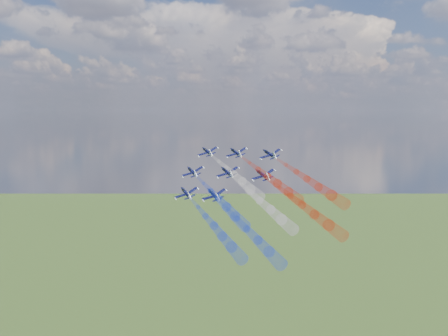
% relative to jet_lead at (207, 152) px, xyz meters
% --- Properties ---
extents(jet_lead, '(13.76, 13.73, 8.31)m').
position_rel_jet_lead_xyz_m(jet_lead, '(0.00, 0.00, 0.00)').
color(jet_lead, black).
extents(trail_lead, '(28.16, 33.19, 13.95)m').
position_rel_jet_lead_xyz_m(trail_lead, '(15.39, -18.47, -5.81)').
color(trail_lead, white).
extents(jet_inner_left, '(13.76, 13.73, 8.31)m').
position_rel_jet_lead_xyz_m(jet_inner_left, '(-1.47, -12.93, -6.23)').
color(jet_inner_left, black).
extents(trail_inner_left, '(28.16, 33.19, 13.95)m').
position_rel_jet_lead_xyz_m(trail_inner_left, '(13.92, -31.40, -12.04)').
color(trail_inner_left, blue).
extents(jet_inner_right, '(13.76, 13.73, 8.31)m').
position_rel_jet_lead_xyz_m(jet_inner_right, '(12.23, -3.36, 0.20)').
color(jet_inner_right, black).
extents(trail_inner_right, '(28.16, 33.19, 13.95)m').
position_rel_jet_lead_xyz_m(trail_inner_right, '(27.61, -21.83, -5.61)').
color(trail_inner_right, red).
extents(jet_outer_left, '(13.76, 13.73, 8.31)m').
position_rel_jet_lead_xyz_m(jet_outer_left, '(1.02, -26.05, -11.73)').
color(jet_outer_left, black).
extents(trail_outer_left, '(28.16, 33.19, 13.95)m').
position_rel_jet_lead_xyz_m(trail_outer_left, '(16.41, -44.52, -17.54)').
color(trail_outer_left, blue).
extents(jet_center_third, '(13.76, 13.73, 8.31)m').
position_rel_jet_lead_xyz_m(jet_center_third, '(12.61, -16.62, -5.45)').
color(jet_center_third, black).
extents(trail_center_third, '(28.16, 33.19, 13.95)m').
position_rel_jet_lead_xyz_m(trail_center_third, '(28.00, -35.09, -11.26)').
color(trail_center_third, white).
extents(jet_outer_right, '(13.76, 13.73, 8.31)m').
position_rel_jet_lead_xyz_m(jet_outer_right, '(25.50, -6.75, 0.27)').
color(jet_outer_right, black).
extents(trail_outer_right, '(28.16, 33.19, 13.95)m').
position_rel_jet_lead_xyz_m(trail_outer_right, '(40.88, -25.22, -5.55)').
color(trail_outer_right, red).
extents(jet_rear_left, '(13.76, 13.73, 8.31)m').
position_rel_jet_lead_xyz_m(jet_rear_left, '(11.52, -28.68, -11.37)').
color(jet_rear_left, black).
extents(trail_rear_left, '(28.16, 33.19, 13.95)m').
position_rel_jet_lead_xyz_m(trail_rear_left, '(26.91, -47.15, -17.18)').
color(trail_rear_left, blue).
extents(jet_rear_right, '(13.76, 13.73, 8.31)m').
position_rel_jet_lead_xyz_m(jet_rear_right, '(25.64, -19.39, -5.52)').
color(jet_rear_right, black).
extents(trail_rear_right, '(28.16, 33.19, 13.95)m').
position_rel_jet_lead_xyz_m(trail_rear_right, '(41.03, -37.86, -11.33)').
color(trail_rear_right, red).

